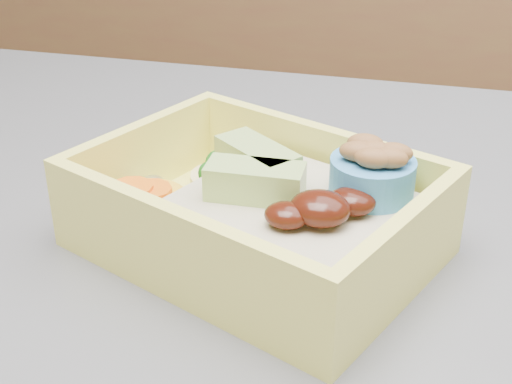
# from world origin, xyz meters

# --- Properties ---
(bento_box) EXTENTS (0.24, 0.21, 0.07)m
(bento_box) POSITION_xyz_m (0.21, -0.01, 0.95)
(bento_box) COLOR #F6EF65
(bento_box) RESTS_ON island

